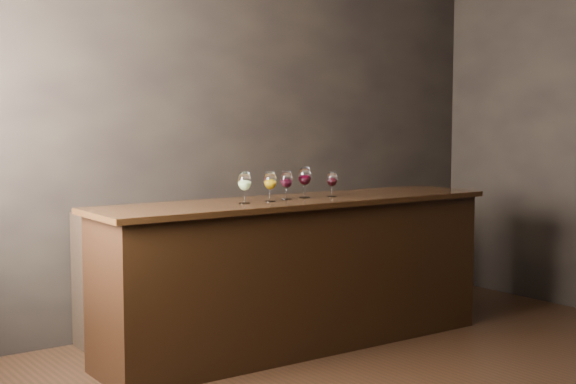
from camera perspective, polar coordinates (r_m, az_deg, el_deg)
room_shell at (r=4.31m, az=8.01°, el=8.64°), size 5.02×4.52×2.81m
bar_counter at (r=5.45m, az=0.73°, el=-5.99°), size 2.80×0.65×0.98m
bar_top at (r=5.38m, az=0.74°, el=-0.68°), size 2.90×0.71×0.04m
back_bar_shelf at (r=6.07m, az=-3.07°, el=-5.10°), size 2.56×0.40×0.92m
glass_white at (r=5.08m, az=-3.11°, el=0.71°), size 0.09×0.09×0.20m
glass_amber at (r=5.18m, az=-1.28°, el=0.76°), size 0.08×0.08×0.19m
glass_red_a at (r=5.32m, az=-0.10°, el=0.85°), size 0.08×0.08×0.19m
glass_red_b at (r=5.43m, az=1.20°, el=1.09°), size 0.09×0.09×0.21m
glass_red_c at (r=5.52m, az=3.15°, el=0.89°), size 0.07×0.07×0.18m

